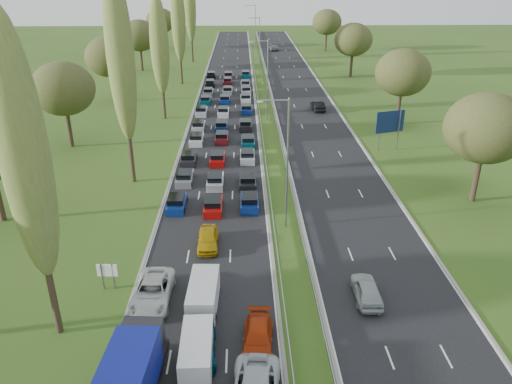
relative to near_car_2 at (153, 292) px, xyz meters
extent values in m
plane|color=#2E4E18|center=(10.39, 47.92, -0.82)|extent=(260.00, 260.00, 0.00)
cube|color=black|center=(3.64, 50.42, -0.82)|extent=(10.50, 215.00, 0.04)
cube|color=black|center=(17.14, 50.42, -0.82)|extent=(10.50, 215.00, 0.04)
cube|color=gray|center=(9.24, 50.42, -0.27)|extent=(0.06, 215.00, 0.32)
cube|color=gray|center=(11.54, 50.42, -0.27)|extent=(0.06, 215.00, 0.32)
cylinder|color=gray|center=(10.39, 10.92, 5.18)|extent=(0.18, 0.18, 12.00)
cylinder|color=gray|center=(10.39, 45.92, 5.18)|extent=(0.18, 0.18, 12.00)
cylinder|color=gray|center=(10.39, 80.92, 5.18)|extent=(0.18, 0.18, 12.00)
cylinder|color=gray|center=(10.39, 115.92, 5.18)|extent=(0.18, 0.18, 12.00)
cylinder|color=#2D2116|center=(-5.61, -3.08, 2.78)|extent=(0.44, 0.44, 7.20)
ellipsoid|color=#5D6F2F|center=(-5.61, -3.08, 11.58)|extent=(2.80, 2.80, 16.00)
cylinder|color=#2D2116|center=(-5.61, 21.92, 3.14)|extent=(0.44, 0.44, 7.92)
ellipsoid|color=#5D6F2F|center=(-5.61, 21.92, 12.82)|extent=(2.80, 2.80, 17.60)
cylinder|color=#2D2116|center=(-5.61, 46.92, 2.42)|extent=(0.44, 0.44, 6.48)
ellipsoid|color=#5D6F2F|center=(-5.61, 46.92, 10.34)|extent=(2.80, 2.80, 14.40)
cylinder|color=#2D2116|center=(-5.61, 71.92, 2.78)|extent=(0.44, 0.44, 7.20)
ellipsoid|color=#5D6F2F|center=(-5.61, 71.92, 11.58)|extent=(2.80, 2.80, 16.00)
cylinder|color=#2D2116|center=(-5.61, 96.92, 3.14)|extent=(0.44, 0.44, 7.92)
ellipsoid|color=#5D6F2F|center=(-5.61, 96.92, 12.82)|extent=(2.80, 2.80, 17.60)
cylinder|color=#2D2116|center=(-16.11, 33.92, 1.60)|extent=(0.56, 0.56, 4.84)
ellipsoid|color=#38471E|center=(-16.11, 33.92, 6.88)|extent=(8.00, 8.00, 6.80)
cylinder|color=#2D2116|center=(-16.11, 57.92, 1.60)|extent=(0.56, 0.56, 4.84)
ellipsoid|color=#38471E|center=(-16.11, 57.92, 6.88)|extent=(8.00, 8.00, 6.80)
cylinder|color=#2D2116|center=(-16.11, 85.92, 1.60)|extent=(0.56, 0.56, 4.84)
ellipsoid|color=#38471E|center=(-16.11, 85.92, 6.88)|extent=(8.00, 8.00, 6.80)
cylinder|color=#2D2116|center=(-16.11, 117.92, 1.60)|extent=(0.56, 0.56, 4.84)
ellipsoid|color=#38471E|center=(-16.11, 117.92, 6.88)|extent=(8.00, 8.00, 6.80)
cylinder|color=#2D2116|center=(29.89, 15.92, 1.60)|extent=(0.56, 0.56, 4.84)
ellipsoid|color=#38471E|center=(29.89, 15.92, 6.88)|extent=(8.00, 8.00, 6.80)
cylinder|color=#2D2116|center=(29.89, 42.92, 1.60)|extent=(0.56, 0.56, 4.84)
ellipsoid|color=#38471E|center=(29.89, 42.92, 6.88)|extent=(8.00, 8.00, 6.80)
cylinder|color=#2D2116|center=(29.89, 77.92, 1.60)|extent=(0.56, 0.56, 4.84)
ellipsoid|color=#38471E|center=(29.89, 77.92, 6.88)|extent=(8.00, 8.00, 6.80)
cylinder|color=#2D2116|center=(29.89, 112.92, 1.60)|extent=(0.56, 0.56, 4.84)
ellipsoid|color=#38471E|center=(29.89, 112.92, 6.88)|extent=(8.00, 8.00, 6.80)
cube|color=navy|center=(-0.04, 15.01, -0.38)|extent=(1.75, 4.00, 0.80)
cube|color=slate|center=(0.09, 21.39, -0.38)|extent=(1.75, 4.00, 0.80)
cube|color=black|center=(-0.01, 27.37, -0.38)|extent=(1.75, 4.00, 0.80)
cube|color=silver|center=(0.32, 34.75, -0.38)|extent=(1.75, 4.00, 0.80)
cube|color=#B2B7BC|center=(0.14, 40.70, -0.38)|extent=(1.75, 4.00, 0.80)
cube|color=#B2B7BC|center=(-0.03, 48.79, -0.38)|extent=(1.75, 4.00, 0.80)
cube|color=#053F4C|center=(0.18, 55.95, -0.38)|extent=(1.75, 4.00, 0.80)
cube|color=slate|center=(0.32, 61.88, -0.38)|extent=(1.75, 4.00, 0.80)
cube|color=black|center=(0.24, 69.25, -0.38)|extent=(1.75, 4.00, 0.80)
cube|color=black|center=(0.02, 77.29, -0.38)|extent=(1.75, 4.00, 0.80)
cube|color=#A50C0A|center=(3.58, 14.36, -0.38)|extent=(1.75, 4.00, 0.80)
cube|color=silver|center=(3.49, 20.41, -0.38)|extent=(1.75, 4.00, 0.80)
cube|color=#A50C0A|center=(3.45, 27.33, -0.38)|extent=(1.75, 4.00, 0.80)
cube|color=#590F14|center=(3.70, 35.39, -0.38)|extent=(1.75, 4.00, 0.80)
cube|color=navy|center=(3.46, 40.65, -0.38)|extent=(1.75, 4.00, 0.80)
cube|color=silver|center=(3.48, 48.34, -0.38)|extent=(1.75, 4.00, 0.80)
cube|color=navy|center=(3.51, 56.37, -0.38)|extent=(1.75, 4.00, 0.80)
cube|color=#B2B7BC|center=(3.83, 62.99, -0.38)|extent=(1.75, 4.00, 0.80)
cube|color=#590F14|center=(3.64, 71.23, -0.38)|extent=(1.75, 4.00, 0.80)
cube|color=#590F14|center=(3.64, 77.00, -0.38)|extent=(1.75, 4.00, 0.80)
cube|color=navy|center=(7.11, 15.07, -0.38)|extent=(1.75, 4.00, 0.80)
cube|color=black|center=(7.01, 20.27, -0.38)|extent=(1.75, 4.00, 0.80)
cube|color=#B2B7BC|center=(7.07, 27.98, -0.38)|extent=(1.75, 4.00, 0.80)
cube|color=#053F4C|center=(7.23, 33.62, -0.38)|extent=(1.75, 4.00, 0.80)
cube|color=black|center=(6.95, 41.11, -0.38)|extent=(1.75, 4.00, 0.80)
cube|color=navy|center=(7.19, 49.88, -0.38)|extent=(1.75, 4.00, 0.80)
cube|color=silver|center=(7.12, 57.07, -0.38)|extent=(1.75, 4.00, 0.80)
cube|color=silver|center=(7.28, 63.02, -0.38)|extent=(1.75, 4.00, 0.80)
cube|color=slate|center=(7.17, 68.56, -0.38)|extent=(1.75, 4.00, 0.80)
cube|color=#053F4C|center=(7.33, 78.03, -0.38)|extent=(1.75, 4.00, 0.80)
imported|color=silver|center=(0.00, 0.00, 0.00)|extent=(2.73, 5.76, 1.59)
imported|color=#05374E|center=(3.81, -5.36, -0.13)|extent=(2.14, 4.71, 1.34)
imported|color=#B68F0C|center=(3.48, 7.54, -0.06)|extent=(1.81, 4.34, 1.47)
imported|color=#A72B0A|center=(7.34, -4.81, -0.12)|extent=(2.22, 4.77, 1.35)
imported|color=#A4AAAD|center=(15.28, -0.13, -0.04)|extent=(1.88, 4.46, 1.51)
imported|color=black|center=(18.96, 50.93, 0.00)|extent=(2.04, 4.93, 1.59)
imported|color=slate|center=(15.60, 114.60, -0.09)|extent=(2.38, 5.07, 1.40)
cube|color=black|center=(0.39, -6.11, 0.75)|extent=(2.37, 2.14, 2.20)
cylinder|color=black|center=(0.39, -6.24, -0.30)|extent=(2.04, 1.00, 1.00)
cube|color=white|center=(3.65, -6.29, 0.17)|extent=(1.84, 4.60, 1.84)
cube|color=black|center=(3.65, -4.27, 0.08)|extent=(1.79, 0.74, 1.47)
cylinder|color=black|center=(2.86, -4.82, -0.48)|extent=(0.23, 0.63, 0.63)
cylinder|color=black|center=(4.43, -7.76, -0.48)|extent=(0.23, 0.63, 0.63)
cube|color=white|center=(3.66, -0.76, 0.22)|extent=(1.94, 4.84, 1.94)
cube|color=black|center=(3.66, 1.37, 0.12)|extent=(1.89, 0.77, 1.55)
cylinder|color=black|center=(2.84, 0.79, -0.47)|extent=(0.24, 0.66, 0.66)
cylinder|color=black|center=(4.49, -2.31, -0.47)|extent=(0.24, 0.66, 0.66)
cylinder|color=gray|center=(-3.91, 1.63, 0.23)|extent=(0.16, 0.16, 2.10)
cylinder|color=gray|center=(-3.11, 1.63, 0.23)|extent=(0.16, 0.16, 2.10)
cube|color=white|center=(-3.51, 1.63, 0.78)|extent=(1.50, 0.17, 1.00)
cylinder|color=gray|center=(24.09, 31.33, 1.78)|extent=(0.16, 0.16, 5.20)
cylinder|color=gray|center=(26.49, 31.33, 1.78)|extent=(0.16, 0.16, 5.20)
cube|color=#122250|center=(25.29, 31.33, 2.98)|extent=(3.85, 1.27, 2.80)
camera|label=1|loc=(6.53, -29.42, 21.13)|focal=35.00mm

